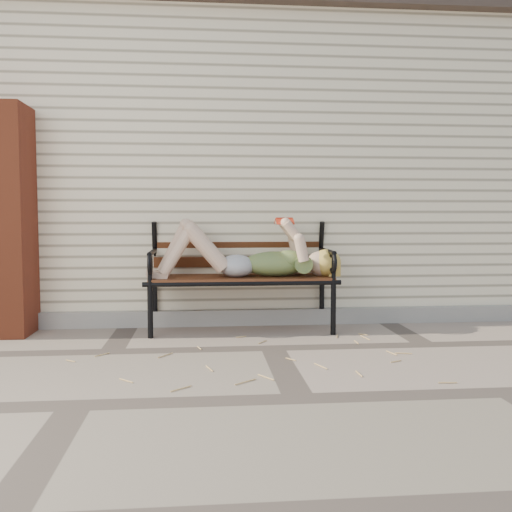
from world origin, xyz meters
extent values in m
plane|color=gray|center=(0.00, 0.00, 0.00)|extent=(80.00, 80.00, 0.00)
cube|color=#F8E8C2|center=(0.00, 3.00, 1.50)|extent=(8.00, 4.00, 3.00)
cube|color=#42362F|center=(0.00, 3.00, 3.15)|extent=(8.30, 4.30, 0.30)
cube|color=#A09D91|center=(0.00, 0.97, 0.07)|extent=(8.00, 0.10, 0.15)
cube|color=#953C21|center=(-2.30, 0.75, 1.00)|extent=(0.50, 0.50, 2.00)
cylinder|color=black|center=(-0.99, 0.46, 0.24)|extent=(0.05, 0.05, 0.48)
cylinder|color=black|center=(-0.99, 0.94, 0.24)|extent=(0.05, 0.05, 0.48)
cylinder|color=black|center=(0.59, 0.46, 0.24)|extent=(0.05, 0.05, 0.48)
cylinder|color=black|center=(0.59, 0.94, 0.24)|extent=(0.05, 0.05, 0.48)
cube|color=#5E3118|center=(-0.20, 0.70, 0.48)|extent=(1.63, 0.53, 0.03)
cylinder|color=black|center=(-0.20, 0.46, 0.46)|extent=(1.72, 0.04, 0.04)
cylinder|color=black|center=(-0.20, 0.94, 0.46)|extent=(1.72, 0.04, 0.04)
torus|color=black|center=(-0.20, 1.06, 1.02)|extent=(0.30, 0.04, 0.30)
ellipsoid|color=#0A3B47|center=(0.10, 0.67, 0.61)|extent=(0.58, 0.33, 0.23)
ellipsoid|color=#0A3B47|center=(0.23, 0.67, 0.65)|extent=(0.28, 0.32, 0.17)
ellipsoid|color=silver|center=(-0.24, 0.67, 0.60)|extent=(0.32, 0.36, 0.20)
sphere|color=beige|center=(0.52, 0.67, 0.61)|extent=(0.24, 0.24, 0.24)
ellipsoid|color=#D8A951|center=(0.57, 0.67, 0.62)|extent=(0.27, 0.27, 0.25)
cube|color=#AA2813|center=(0.19, 0.67, 1.02)|extent=(0.15, 0.02, 0.02)
cube|color=white|center=(0.19, 0.63, 0.99)|extent=(0.15, 0.09, 0.05)
cube|color=white|center=(0.19, 0.72, 0.99)|extent=(0.15, 0.09, 0.05)
cube|color=#AA2813|center=(0.19, 0.62, 0.99)|extent=(0.16, 0.10, 0.06)
cube|color=#AA2813|center=(0.19, 0.72, 0.99)|extent=(0.16, 0.10, 0.06)
cylinder|color=tan|center=(-0.44, 0.52, 0.01)|extent=(0.07, 0.09, 0.01)
cylinder|color=tan|center=(-0.24, 0.27, 0.01)|extent=(0.13, 0.14, 0.01)
cylinder|color=tan|center=(0.94, -0.10, 0.01)|extent=(0.16, 0.06, 0.01)
cylinder|color=tan|center=(-1.72, -0.82, 0.01)|extent=(0.11, 0.02, 0.01)
cylinder|color=tan|center=(-0.45, 0.09, 0.01)|extent=(0.04, 0.15, 0.01)
cylinder|color=tan|center=(0.60, 0.11, 0.01)|extent=(0.08, 0.14, 0.01)
cylinder|color=tan|center=(0.57, -0.37, 0.01)|extent=(0.15, 0.01, 0.01)
cylinder|color=tan|center=(-1.37, -0.48, 0.01)|extent=(0.07, 0.09, 0.01)
cylinder|color=tan|center=(-1.33, 0.44, 0.01)|extent=(0.01, 0.12, 0.01)
cylinder|color=tan|center=(0.09, -0.75, 0.01)|extent=(0.15, 0.03, 0.01)
cylinder|color=tan|center=(-1.08, -0.41, 0.01)|extent=(0.05, 0.18, 0.01)
cylinder|color=tan|center=(0.55, 0.29, 0.01)|extent=(0.02, 0.16, 0.01)
cylinder|color=tan|center=(-0.51, -0.73, 0.01)|extent=(0.09, 0.16, 0.01)
cylinder|color=tan|center=(-0.47, 0.50, 0.01)|extent=(0.18, 0.03, 0.01)
cylinder|color=tan|center=(-1.64, -0.43, 0.01)|extent=(0.11, 0.07, 0.01)
cylinder|color=tan|center=(-0.18, -1.13, 0.01)|extent=(0.07, 0.11, 0.01)
cylinder|color=tan|center=(-0.12, -0.65, 0.01)|extent=(0.02, 0.16, 0.01)
cylinder|color=tan|center=(-0.81, 0.47, 0.01)|extent=(0.10, 0.07, 0.01)
cylinder|color=tan|center=(-1.60, -0.63, 0.01)|extent=(0.09, 0.16, 0.01)
cylinder|color=tan|center=(0.03, 0.53, 0.01)|extent=(0.09, 0.05, 0.01)
cylinder|color=tan|center=(-1.15, 0.08, 0.01)|extent=(0.07, 0.16, 0.01)
camera|label=1|loc=(-0.55, -4.40, 1.05)|focal=40.00mm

